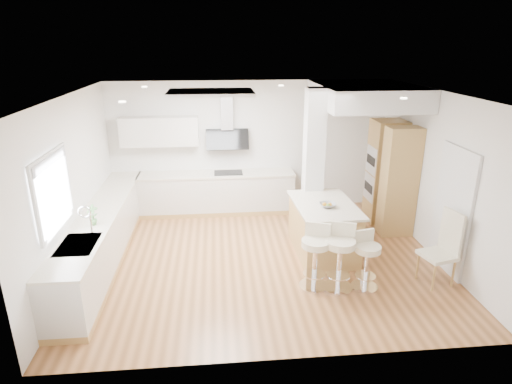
{
  "coord_description": "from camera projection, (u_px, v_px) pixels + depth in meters",
  "views": [
    {
      "loc": [
        -0.73,
        -6.57,
        3.58
      ],
      "look_at": [
        -0.07,
        0.4,
        1.09
      ],
      "focal_mm": 30.0,
      "sensor_mm": 36.0,
      "label": 1
    }
  ],
  "objects": [
    {
      "name": "ground",
      "position": [
        262.0,
        258.0,
        7.43
      ],
      "size": [
        6.0,
        6.0,
        0.0
      ],
      "primitive_type": "plane",
      "color": "#A56C3D",
      "rests_on": "ground"
    },
    {
      "name": "ceiling",
      "position": [
        262.0,
        258.0,
        7.43
      ],
      "size": [
        6.0,
        5.0,
        0.02
      ],
      "primitive_type": "cube",
      "color": "silver",
      "rests_on": "ground"
    },
    {
      "name": "wall_back",
      "position": [
        250.0,
        146.0,
        9.31
      ],
      "size": [
        6.0,
        0.04,
        2.8
      ],
      "primitive_type": "cube",
      "color": "silver",
      "rests_on": "ground"
    },
    {
      "name": "wall_left",
      "position": [
        73.0,
        188.0,
        6.7
      ],
      "size": [
        0.04,
        5.0,
        2.8
      ],
      "primitive_type": "cube",
      "color": "silver",
      "rests_on": "ground"
    },
    {
      "name": "wall_right",
      "position": [
        439.0,
        177.0,
        7.23
      ],
      "size": [
        0.04,
        5.0,
        2.8
      ],
      "primitive_type": "cube",
      "color": "silver",
      "rests_on": "ground"
    },
    {
      "name": "skylight",
      "position": [
        211.0,
        93.0,
        7.0
      ],
      "size": [
        4.1,
        2.1,
        0.06
      ],
      "color": "silver",
      "rests_on": "ground"
    },
    {
      "name": "window_left",
      "position": [
        52.0,
        189.0,
        5.76
      ],
      "size": [
        0.06,
        1.28,
        1.07
      ],
      "color": "silver",
      "rests_on": "ground"
    },
    {
      "name": "doorway_right",
      "position": [
        452.0,
        212.0,
        6.8
      ],
      "size": [
        0.05,
        1.0,
        2.1
      ],
      "color": "#423D34",
      "rests_on": "ground"
    },
    {
      "name": "counter_left",
      "position": [
        103.0,
        235.0,
        7.26
      ],
      "size": [
        0.63,
        4.5,
        1.35
      ],
      "color": "tan",
      "rests_on": "ground"
    },
    {
      "name": "counter_back",
      "position": [
        209.0,
        182.0,
        9.2
      ],
      "size": [
        3.62,
        0.63,
        2.5
      ],
      "color": "tan",
      "rests_on": "ground"
    },
    {
      "name": "pillar",
      "position": [
        313.0,
        164.0,
        7.95
      ],
      "size": [
        0.35,
        0.35,
        2.8
      ],
      "color": "silver",
      "rests_on": "ground"
    },
    {
      "name": "soffit",
      "position": [
        366.0,
        95.0,
        8.06
      ],
      "size": [
        1.78,
        2.2,
        0.4
      ],
      "color": "silver",
      "rests_on": "ground"
    },
    {
      "name": "oven_column",
      "position": [
        390.0,
        176.0,
        8.47
      ],
      "size": [
        0.63,
        1.21,
        2.1
      ],
      "color": "tan",
      "rests_on": "ground"
    },
    {
      "name": "peninsula",
      "position": [
        323.0,
        228.0,
        7.5
      ],
      "size": [
        1.07,
        1.57,
        1.0
      ],
      "rotation": [
        0.0,
        0.0,
        0.04
      ],
      "color": "tan",
      "rests_on": "ground"
    },
    {
      "name": "bar_stool_a",
      "position": [
        316.0,
        253.0,
        6.42
      ],
      "size": [
        0.59,
        0.59,
        1.0
      ],
      "rotation": [
        0.0,
        0.0,
        -0.38
      ],
      "color": "white",
      "rests_on": "ground"
    },
    {
      "name": "bar_stool_b",
      "position": [
        340.0,
        254.0,
        6.37
      ],
      "size": [
        0.6,
        0.6,
        1.03
      ],
      "rotation": [
        0.0,
        0.0,
        -0.37
      ],
      "color": "white",
      "rests_on": "ground"
    },
    {
      "name": "bar_stool_c",
      "position": [
        366.0,
        257.0,
        6.41
      ],
      "size": [
        0.49,
        0.49,
        0.9
      ],
      "rotation": [
        0.0,
        0.0,
        0.23
      ],
      "color": "white",
      "rests_on": "ground"
    },
    {
      "name": "dining_chair",
      "position": [
        444.0,
        245.0,
        6.52
      ],
      "size": [
        0.55,
        0.55,
        1.18
      ],
      "rotation": [
        0.0,
        0.0,
        0.24
      ],
      "color": "beige",
      "rests_on": "ground"
    }
  ]
}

